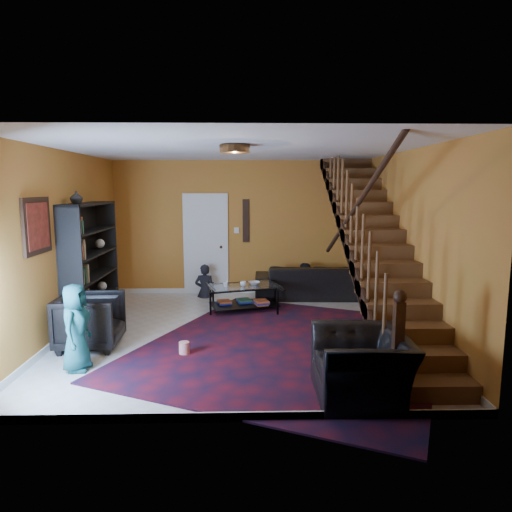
% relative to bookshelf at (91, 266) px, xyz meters
% --- Properties ---
extents(floor, '(5.50, 5.50, 0.00)m').
position_rel_bookshelf_xyz_m(floor, '(2.40, -0.60, -0.96)').
color(floor, beige).
rests_on(floor, ground).
extents(room, '(5.50, 5.50, 5.50)m').
position_rel_bookshelf_xyz_m(room, '(1.07, 0.73, -0.91)').
color(room, '#C46D2B').
rests_on(room, ground).
extents(staircase, '(0.95, 5.02, 3.18)m').
position_rel_bookshelf_xyz_m(staircase, '(4.53, -0.60, 0.43)').
color(staircase, brown).
rests_on(staircase, floor).
extents(bookshelf, '(0.35, 1.80, 2.00)m').
position_rel_bookshelf_xyz_m(bookshelf, '(0.00, 0.00, 0.00)').
color(bookshelf, black).
rests_on(bookshelf, floor).
extents(door, '(0.82, 0.05, 2.05)m').
position_rel_bookshelf_xyz_m(door, '(1.70, 2.12, 0.06)').
color(door, silver).
rests_on(door, floor).
extents(framed_picture, '(0.04, 0.74, 0.74)m').
position_rel_bookshelf_xyz_m(framed_picture, '(-0.17, -1.50, 0.79)').
color(framed_picture, maroon).
rests_on(framed_picture, room).
extents(wall_hanging, '(0.14, 0.03, 0.90)m').
position_rel_bookshelf_xyz_m(wall_hanging, '(2.55, 2.13, 0.59)').
color(wall_hanging, black).
rests_on(wall_hanging, room).
extents(ceiling_fixture, '(0.40, 0.40, 0.10)m').
position_rel_bookshelf_xyz_m(ceiling_fixture, '(2.40, -1.40, 1.78)').
color(ceiling_fixture, '#3F2814').
rests_on(ceiling_fixture, room).
extents(rug, '(5.33, 5.61, 0.02)m').
position_rel_bookshelf_xyz_m(rug, '(3.18, -1.24, -0.95)').
color(rug, '#4D0D18').
rests_on(rug, floor).
extents(sofa, '(2.35, 0.99, 0.68)m').
position_rel_bookshelf_xyz_m(sofa, '(3.90, 1.70, -0.63)').
color(sofa, black).
rests_on(sofa, floor).
extents(armchair_left, '(0.88, 0.85, 0.77)m').
position_rel_bookshelf_xyz_m(armchair_left, '(0.35, -1.21, -0.58)').
color(armchair_left, black).
rests_on(armchair_left, floor).
extents(armchair_right, '(0.97, 1.11, 0.71)m').
position_rel_bookshelf_xyz_m(armchair_right, '(3.78, -2.85, -0.61)').
color(armchair_right, black).
rests_on(armchair_right, floor).
extents(person_adult_a, '(0.44, 0.32, 1.14)m').
position_rel_bookshelf_xyz_m(person_adult_a, '(1.70, 1.75, -0.84)').
color(person_adult_a, black).
rests_on(person_adult_a, sofa).
extents(person_adult_b, '(0.57, 0.44, 1.16)m').
position_rel_bookshelf_xyz_m(person_adult_b, '(3.74, 1.75, -0.84)').
color(person_adult_b, black).
rests_on(person_adult_b, sofa).
extents(person_child, '(0.37, 0.55, 1.09)m').
position_rel_bookshelf_xyz_m(person_child, '(0.45, -2.02, -0.42)').
color(person_child, '#164F55').
rests_on(person_child, armchair_left).
extents(coffee_table, '(1.40, 1.05, 0.47)m').
position_rel_bookshelf_xyz_m(coffee_table, '(2.51, 0.67, -0.69)').
color(coffee_table, black).
rests_on(coffee_table, floor).
extents(cup_a, '(0.14, 0.14, 0.09)m').
position_rel_bookshelf_xyz_m(cup_a, '(2.50, 0.61, -0.45)').
color(cup_a, '#999999').
rests_on(cup_a, coffee_table).
extents(cup_b, '(0.13, 0.13, 0.09)m').
position_rel_bookshelf_xyz_m(cup_b, '(2.19, 0.57, -0.44)').
color(cup_b, '#999999').
rests_on(cup_b, coffee_table).
extents(bowl, '(0.26, 0.26, 0.05)m').
position_rel_bookshelf_xyz_m(bowl, '(2.70, 0.77, -0.46)').
color(bowl, '#999999').
rests_on(bowl, coffee_table).
extents(vase, '(0.18, 0.18, 0.19)m').
position_rel_bookshelf_xyz_m(vase, '(-0.00, -0.50, 1.13)').
color(vase, '#999999').
rests_on(vase, bookshelf).
extents(popcorn_bucket, '(0.16, 0.16, 0.16)m').
position_rel_bookshelf_xyz_m(popcorn_bucket, '(1.71, -1.55, -0.86)').
color(popcorn_bucket, red).
rests_on(popcorn_bucket, rug).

